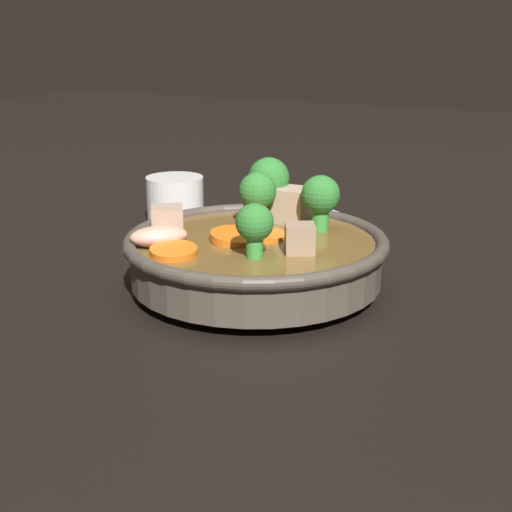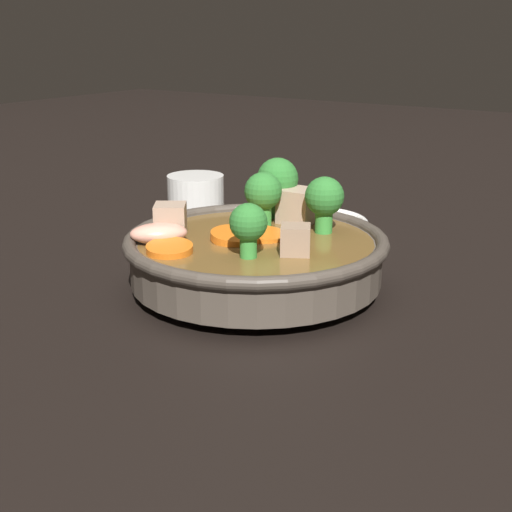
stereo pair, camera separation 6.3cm
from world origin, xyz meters
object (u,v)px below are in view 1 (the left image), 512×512
at_px(stirfry_bowl, 256,251).
at_px(chopsticks_pair, 295,215).
at_px(side_saucer, 295,223).
at_px(tea_cup, 175,200).

bearing_deg(stirfry_bowl, chopsticks_pair, 104.37).
distance_m(stirfry_bowl, side_saucer, 0.21).
bearing_deg(tea_cup, side_saucer, 18.84).
bearing_deg(side_saucer, stirfry_bowl, -75.63).
relative_size(stirfry_bowl, side_saucer, 1.85).
bearing_deg(chopsticks_pair, stirfry_bowl, -75.63).
distance_m(stirfry_bowl, tea_cup, 0.24).
height_order(tea_cup, chopsticks_pair, tea_cup).
xyz_separation_m(stirfry_bowl, side_saucer, (-0.05, 0.20, -0.03)).
xyz_separation_m(side_saucer, tea_cup, (-0.14, -0.05, 0.02)).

